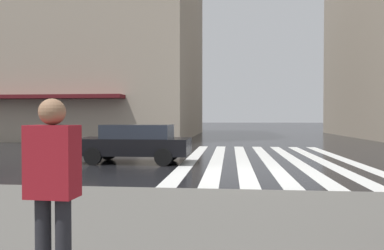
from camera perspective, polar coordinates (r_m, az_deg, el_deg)
ground_plane at (r=11.08m, az=6.95°, el=-7.53°), size 220.00×220.00×0.00m
zebra_crossing at (r=15.12m, az=11.49°, el=-5.20°), size 13.00×6.50×0.01m
haussmann_block_mid at (r=37.22m, az=-18.64°, el=14.38°), size 20.27×23.58×20.87m
car_black at (r=13.93m, az=-8.68°, el=-2.63°), size 1.85×4.10×1.41m
pedestrian_far_down_pavement at (r=3.33m, az=-20.48°, el=-8.19°), size 0.26×0.41×1.68m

